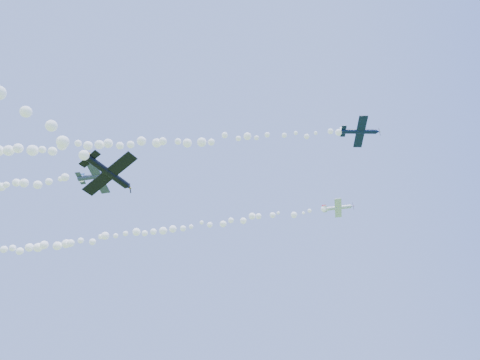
% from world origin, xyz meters
% --- Properties ---
extents(plane_white, '(6.14, 6.47, 1.96)m').
position_xyz_m(plane_white, '(20.19, 13.48, 50.33)').
color(plane_white, white).
extents(smoke_trail_white, '(72.17, 6.52, 2.68)m').
position_xyz_m(smoke_trail_white, '(-17.73, 11.17, 50.03)').
color(smoke_trail_white, white).
extents(plane_navy, '(6.23, 6.62, 2.39)m').
position_xyz_m(plane_navy, '(25.14, -6.28, 49.49)').
color(plane_navy, '#0C1635').
extents(smoke_trail_navy, '(65.61, 14.99, 2.50)m').
position_xyz_m(smoke_trail_navy, '(-9.46, -13.23, 49.30)').
color(smoke_trail_navy, white).
extents(plane_grey, '(7.12, 7.46, 1.89)m').
position_xyz_m(plane_grey, '(-16.84, -11.18, 45.72)').
color(plane_grey, '#383D52').
extents(plane_black, '(7.77, 7.66, 2.81)m').
position_xyz_m(plane_black, '(-8.03, -19.45, 36.79)').
color(plane_black, black).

